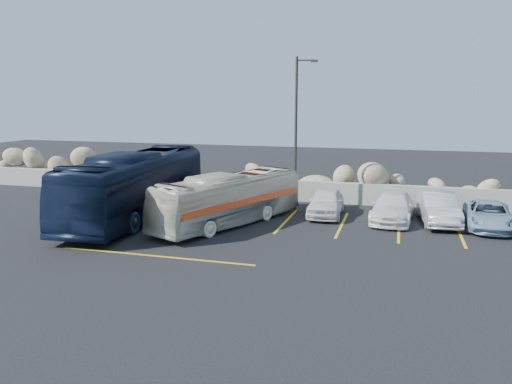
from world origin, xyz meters
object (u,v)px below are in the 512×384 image
(car_a, at_px, (326,202))
(car_b, at_px, (438,208))
(tour_coach, at_px, (137,185))
(car_c, at_px, (393,207))
(lamppost, at_px, (297,130))
(car_d, at_px, (489,215))
(vintage_bus, at_px, (229,199))

(car_a, bearing_deg, car_b, -3.19)
(tour_coach, distance_m, car_a, 9.58)
(tour_coach, distance_m, car_c, 12.70)
(car_a, bearing_deg, car_c, -5.23)
(car_a, distance_m, car_b, 5.40)
(lamppost, bearing_deg, car_a, -23.80)
(car_a, xyz_separation_m, car_d, (7.58, -0.48, -0.09))
(lamppost, xyz_separation_m, car_b, (7.12, -0.88, -3.57))
(car_a, height_order, car_b, car_b)
(vintage_bus, bearing_deg, car_b, 40.32)
(car_b, relative_size, car_c, 0.95)
(vintage_bus, xyz_separation_m, car_b, (9.54, 2.95, -0.49))
(vintage_bus, distance_m, car_d, 12.02)
(vintage_bus, relative_size, car_d, 1.99)
(car_a, bearing_deg, lamppost, 154.30)
(car_c, bearing_deg, lamppost, 173.84)
(car_d, bearing_deg, car_c, 178.91)
(tour_coach, distance_m, car_b, 14.76)
(vintage_bus, height_order, car_b, vintage_bus)
(lamppost, height_order, car_c, lamppost)
(car_c, height_order, car_d, car_c)
(vintage_bus, relative_size, tour_coach, 0.74)
(car_b, bearing_deg, car_d, -15.21)
(lamppost, distance_m, tour_coach, 8.65)
(vintage_bus, xyz_separation_m, car_d, (11.72, 2.59, -0.60))
(vintage_bus, bearing_deg, car_d, 35.60)
(lamppost, distance_m, vintage_bus, 5.48)
(car_c, bearing_deg, vintage_bus, -154.31)
(tour_coach, bearing_deg, vintage_bus, -5.12)
(lamppost, xyz_separation_m, tour_coach, (-7.34, -3.71, -2.65))
(vintage_bus, relative_size, car_a, 2.14)
(tour_coach, relative_size, car_d, 2.70)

